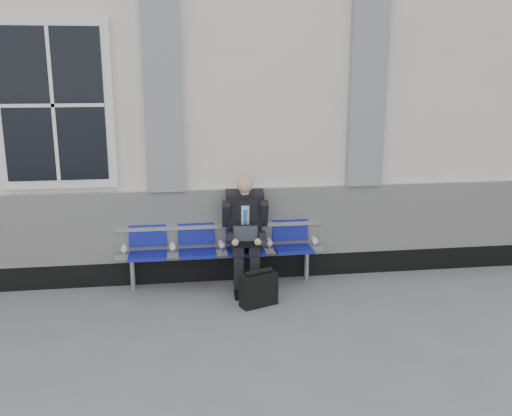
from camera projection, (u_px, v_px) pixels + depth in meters
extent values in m
plane|color=slate|center=(8.00, 344.00, 5.67)|extent=(70.00, 70.00, 0.00)
cube|color=silver|center=(58.00, 106.00, 8.53)|extent=(14.00, 4.00, 4.20)
cube|color=black|center=(39.00, 277.00, 7.05)|extent=(14.00, 0.10, 0.30)
cube|color=silver|center=(34.00, 231.00, 6.90)|extent=(14.00, 0.08, 0.90)
cube|color=gray|center=(163.00, 91.00, 6.70)|extent=(0.45, 0.14, 2.40)
cube|color=gray|center=(367.00, 90.00, 7.04)|extent=(0.45, 0.14, 2.40)
cube|color=white|center=(54.00, 105.00, 6.58)|extent=(1.35, 0.10, 1.95)
cube|color=black|center=(53.00, 105.00, 6.53)|extent=(1.15, 0.02, 1.75)
cube|color=#9EA0A3|center=(221.00, 253.00, 7.13)|extent=(2.60, 0.07, 0.07)
cube|color=#9EA0A3|center=(220.00, 226.00, 7.17)|extent=(2.60, 0.05, 0.05)
cylinder|color=#9EA0A3|center=(133.00, 274.00, 7.03)|extent=(0.06, 0.06, 0.39)
cylinder|color=#9EA0A3|center=(307.00, 265.00, 7.34)|extent=(0.06, 0.06, 0.39)
cube|color=#0C1489|center=(148.00, 256.00, 6.92)|extent=(0.46, 0.42, 0.07)
cube|color=#0C1489|center=(148.00, 230.00, 7.06)|extent=(0.46, 0.10, 0.40)
cube|color=#0C1489|center=(197.00, 253.00, 7.01)|extent=(0.46, 0.42, 0.07)
cube|color=#0C1489|center=(196.00, 228.00, 7.14)|extent=(0.46, 0.10, 0.40)
cube|color=#0C1489|center=(246.00, 251.00, 7.09)|extent=(0.46, 0.42, 0.07)
cube|color=#0C1489|center=(244.00, 227.00, 7.23)|extent=(0.46, 0.10, 0.40)
cube|color=#0C1489|center=(293.00, 249.00, 7.17)|extent=(0.46, 0.42, 0.07)
cube|color=#0C1489|center=(290.00, 225.00, 7.31)|extent=(0.46, 0.10, 0.40)
cylinder|color=white|center=(124.00, 248.00, 6.89)|extent=(0.07, 0.12, 0.07)
cylinder|color=white|center=(172.00, 246.00, 6.97)|extent=(0.07, 0.12, 0.07)
cylinder|color=white|center=(221.00, 244.00, 7.05)|extent=(0.07, 0.12, 0.07)
cylinder|color=white|center=(269.00, 242.00, 7.13)|extent=(0.07, 0.12, 0.07)
cylinder|color=white|center=(314.00, 240.00, 7.21)|extent=(0.07, 0.12, 0.07)
cube|color=black|center=(239.00, 293.00, 6.83)|extent=(0.12, 0.26, 0.09)
cube|color=black|center=(255.00, 293.00, 6.84)|extent=(0.12, 0.26, 0.09)
cube|color=black|center=(239.00, 276.00, 6.83)|extent=(0.12, 0.13, 0.47)
cube|color=black|center=(255.00, 275.00, 6.85)|extent=(0.12, 0.13, 0.47)
cube|color=black|center=(238.00, 247.00, 6.97)|extent=(0.17, 0.44, 0.13)
cube|color=black|center=(253.00, 247.00, 6.98)|extent=(0.17, 0.44, 0.13)
cube|color=black|center=(245.00, 218.00, 7.09)|extent=(0.43, 0.36, 0.61)
cube|color=#BED9FA|center=(245.00, 219.00, 6.97)|extent=(0.10, 0.10, 0.34)
cube|color=#2B7DCA|center=(245.00, 220.00, 6.96)|extent=(0.05, 0.08, 0.29)
cube|color=black|center=(245.00, 195.00, 6.99)|extent=(0.48, 0.26, 0.14)
cylinder|color=#D8AB87|center=(245.00, 191.00, 6.92)|extent=(0.11, 0.11, 0.10)
sphere|color=#D8AB87|center=(245.00, 184.00, 6.84)|extent=(0.20, 0.20, 0.20)
cube|color=black|center=(226.00, 214.00, 6.96)|extent=(0.12, 0.28, 0.36)
cube|color=black|center=(264.00, 213.00, 6.99)|extent=(0.12, 0.28, 0.36)
cube|color=black|center=(230.00, 236.00, 6.85)|extent=(0.11, 0.31, 0.14)
cube|color=black|center=(262.00, 235.00, 6.87)|extent=(0.11, 0.31, 0.14)
sphere|color=#D8AB87|center=(235.00, 242.00, 6.73)|extent=(0.09, 0.09, 0.09)
sphere|color=#D8AB87|center=(258.00, 242.00, 6.75)|extent=(0.09, 0.09, 0.09)
cube|color=black|center=(246.00, 244.00, 6.83)|extent=(0.33, 0.24, 0.02)
cube|color=black|center=(246.00, 233.00, 6.91)|extent=(0.32, 0.11, 0.20)
cube|color=black|center=(246.00, 234.00, 6.90)|extent=(0.29, 0.09, 0.17)
cube|color=black|center=(259.00, 290.00, 6.55)|extent=(0.46, 0.32, 0.38)
cylinder|color=black|center=(259.00, 272.00, 6.50)|extent=(0.34, 0.19, 0.07)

